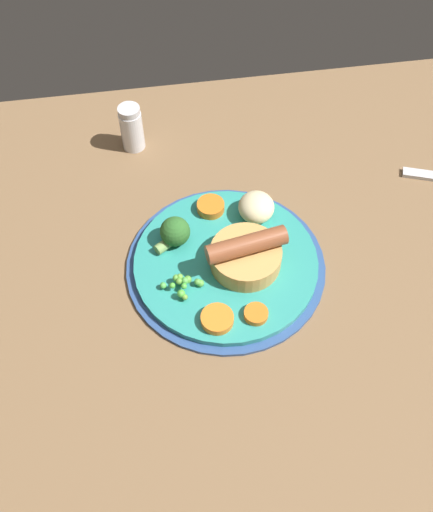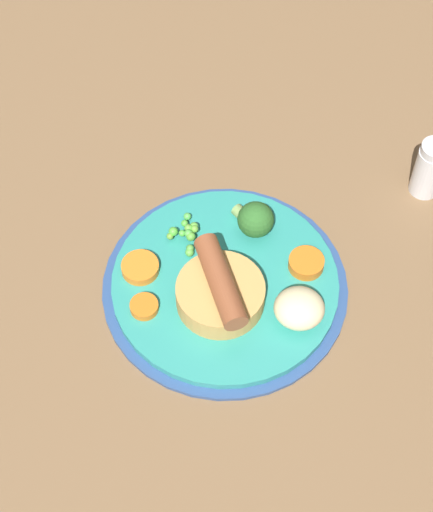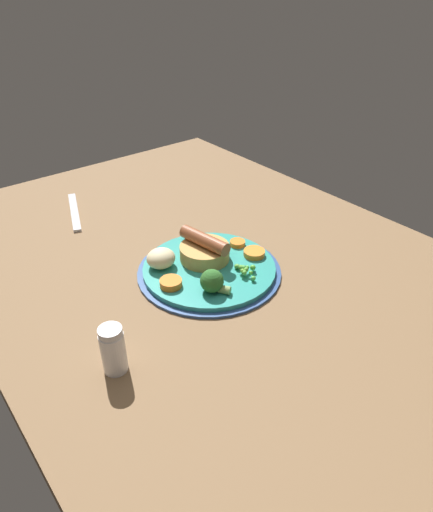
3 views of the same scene
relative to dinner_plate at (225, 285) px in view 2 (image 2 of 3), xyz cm
name	(u,v)px [view 2 (image 2 of 3)]	position (x,y,z in cm)	size (l,w,h in cm)	color
dining_table	(209,341)	(5.18, -2.41, -2.07)	(110.00, 80.00, 3.00)	brown
dinner_plate	(225,285)	(0.00, 0.00, 0.00)	(25.62, 25.62, 1.40)	#2D4C84
sausage_pudding	(220,292)	(2.35, -0.82, 2.77)	(10.35, 8.99, 5.13)	tan
pea_pile	(186,233)	(-5.85, -3.32, 1.81)	(5.44, 3.59, 1.72)	#60A43D
broccoli_floret_near	(255,219)	(-6.04, 4.01, 2.71)	(4.95, 4.23, 3.91)	#2D6628
potato_chunk_0	(300,310)	(5.34, 6.66, 2.54)	(4.79, 5.08, 3.42)	beige
carrot_slice_0	(140,268)	(-2.47, -8.54, 1.36)	(3.93, 3.93, 1.05)	orange
carrot_slice_1	(144,307)	(2.19, -8.55, 1.27)	(2.90, 2.90, 0.88)	orange
carrot_slice_2	(306,263)	(-0.66, 8.60, 1.44)	(3.73, 3.73, 1.21)	orange
salt_shaker	(430,168)	(-10.07, 24.06, 3.02)	(3.36, 3.36, 7.26)	silver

